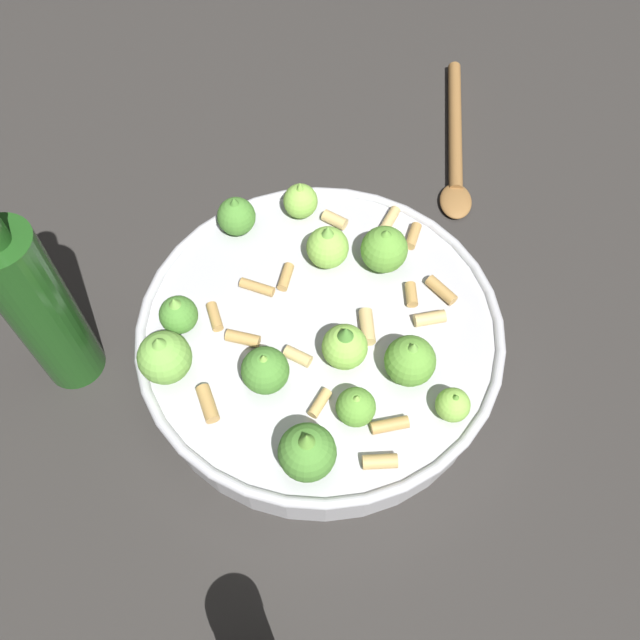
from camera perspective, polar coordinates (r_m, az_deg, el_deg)
The scene contains 4 objects.
ground_plane at distance 0.65m, azimuth 0.00°, elevation -2.89°, with size 2.40×2.40×0.00m, color #2D2B28.
cooking_pan at distance 0.61m, azimuth -0.13°, elevation -1.41°, with size 0.34×0.34×0.11m.
olive_oil_bottle at distance 0.60m, azimuth -23.21°, elevation 1.04°, with size 0.06×0.06×0.24m.
wooden_spoon at distance 0.83m, azimuth 11.65°, elevation 14.66°, with size 0.26×0.09×0.02m.
Camera 1 is at (-0.29, -0.11, 0.57)m, focal length 36.87 mm.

